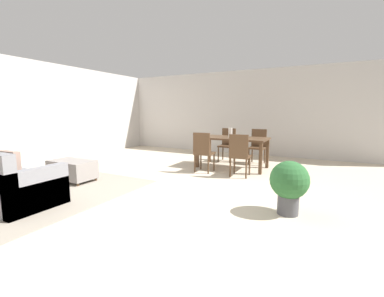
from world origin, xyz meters
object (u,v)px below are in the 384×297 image
Objects in this scene: dining_chair_far_left at (228,143)px; potted_plant at (289,183)px; ottoman_table at (72,169)px; dining_table at (232,141)px; dining_chair_near_left at (203,150)px; couch at (0,183)px; vase_centerpiece at (230,133)px; dining_chair_far_right at (258,144)px; dining_chair_near_right at (239,153)px.

potted_plant is (2.04, -3.21, -0.09)m from dining_chair_far_left.
ottoman_table is 0.55× the size of dining_table.
couch is at bearing -121.25° from dining_chair_near_left.
couch is 2.09× the size of ottoman_table.
dining_table is 0.22m from vase_centerpiece.
couch is at bearing -158.64° from potted_plant.
dining_chair_near_left is 1.57m from dining_chair_far_left.
dining_chair_far_right is 1.25× the size of potted_plant.
dining_chair_near_right is 1.25× the size of potted_plant.
dining_chair_near_right reaches higher than dining_table.
ottoman_table is (-0.08, 1.32, -0.05)m from couch.
dining_chair_near_right reaches higher than ottoman_table.
dining_chair_near_left and dining_chair_far_left have the same top height.
couch reaches higher than ottoman_table.
dining_table is 1.83× the size of dining_chair_far_right.
couch is 2.61× the size of potted_plant.
dining_table reaches higher than potted_plant.
potted_plant is at bearing 3.41° from ottoman_table.
dining_table is 0.94m from dining_chair_far_right.
vase_centerpiece is at bearing 124.76° from potted_plant.
vase_centerpiece reaches higher than dining_chair_near_right.
dining_chair_far_right is at bearing 58.39° from vase_centerpiece.
couch is at bearing -119.97° from vase_centerpiece.
dining_chair_near_left reaches higher than potted_plant.
dining_chair_far_right is (0.84, 0.04, 0.00)m from dining_chair_far_left.
ottoman_table is 3.45m from dining_chair_near_right.
couch is 4.25m from dining_chair_near_right.
dining_chair_near_right reaches higher than potted_plant.
couch is 1.14× the size of dining_table.
potted_plant is (1.19, -3.25, -0.09)m from dining_chair_far_right.
dining_table is at bearing 118.16° from dining_chair_near_right.
dining_chair_far_right is (0.00, 1.63, 0.00)m from dining_chair_near_right.
dining_chair_near_right is (2.89, 1.86, 0.28)m from ottoman_table.
dining_chair_near_right is 1.80m from dining_chair_far_left.
dining_chair_near_left reaches higher than ottoman_table.
vase_centerpiece reaches higher than dining_chair_far_left.
ottoman_table is 4.07× the size of vase_centerpiece.
dining_chair_far_left is 1.00× the size of dining_chair_far_right.
dining_chair_near_right is 1.63m from dining_chair_far_right.
dining_chair_far_left reaches higher than couch.
dining_chair_near_left reaches higher than dining_table.
dining_chair_far_left is (0.02, 1.57, 0.00)m from dining_chair_near_left.
dining_table is at bearing -117.96° from dining_chair_far_right.
dining_chair_far_right is at bearing 2.90° from dining_chair_far_left.
dining_chair_near_right is at bearing -61.84° from dining_table.
couch is 5.17m from dining_chair_far_left.
dining_chair_far_right reaches higher than dining_table.
vase_centerpiece reaches higher than couch.
dining_chair_near_right is 1.00× the size of dining_chair_far_left.
vase_centerpiece is at bearing 171.94° from dining_table.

